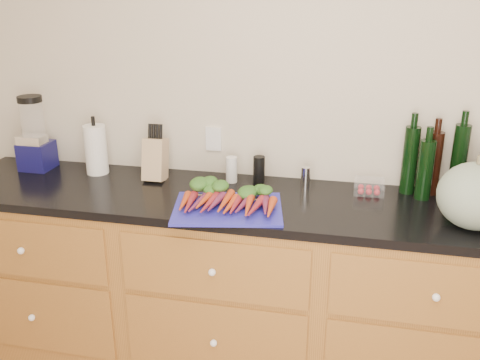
% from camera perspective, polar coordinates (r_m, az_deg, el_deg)
% --- Properties ---
extents(wall_back, '(4.10, 0.05, 2.60)m').
position_cam_1_polar(wall_back, '(2.61, 10.21, 7.54)').
color(wall_back, beige).
rests_on(wall_back, ground).
extents(cabinets, '(3.60, 0.64, 0.90)m').
position_cam_1_polar(cabinets, '(2.64, 8.70, -12.39)').
color(cabinets, brown).
rests_on(cabinets, ground).
extents(countertop, '(3.64, 0.62, 0.04)m').
position_cam_1_polar(countertop, '(2.42, 9.30, -2.96)').
color(countertop, black).
rests_on(countertop, cabinets).
extents(cutting_board, '(0.52, 0.43, 0.01)m').
position_cam_1_polar(cutting_board, '(2.32, -1.32, -3.07)').
color(cutting_board, '#2322A2').
rests_on(cutting_board, countertop).
extents(carrots, '(0.42, 0.29, 0.06)m').
position_cam_1_polar(carrots, '(2.33, -1.14, -2.11)').
color(carrots, '#C13D16').
rests_on(carrots, cutting_board).
extents(squash, '(0.30, 0.30, 0.27)m').
position_cam_1_polar(squash, '(2.31, 23.85, -1.57)').
color(squash, slate).
rests_on(squash, countertop).
extents(blender_appliance, '(0.15, 0.15, 0.39)m').
position_cam_1_polar(blender_appliance, '(2.97, -21.07, 4.25)').
color(blender_appliance, '#11104A').
rests_on(blender_appliance, countertop).
extents(paper_towel, '(0.11, 0.11, 0.25)m').
position_cam_1_polar(paper_towel, '(2.82, -15.12, 3.15)').
color(paper_towel, white).
rests_on(paper_towel, countertop).
extents(knife_block, '(0.10, 0.10, 0.21)m').
position_cam_1_polar(knife_block, '(2.67, -9.02, 2.20)').
color(knife_block, tan).
rests_on(knife_block, countertop).
extents(grinder_salt, '(0.06, 0.06, 0.13)m').
position_cam_1_polar(grinder_salt, '(2.62, -0.91, 1.12)').
color(grinder_salt, silver).
rests_on(grinder_salt, countertop).
extents(grinder_pepper, '(0.06, 0.06, 0.14)m').
position_cam_1_polar(grinder_pepper, '(2.59, 2.04, 1.04)').
color(grinder_pepper, black).
rests_on(grinder_pepper, countertop).
extents(canister_chrome, '(0.04, 0.04, 0.10)m').
position_cam_1_polar(canister_chrome, '(2.57, 7.01, 0.28)').
color(canister_chrome, silver).
rests_on(canister_chrome, countertop).
extents(tomato_box, '(0.14, 0.11, 0.06)m').
position_cam_1_polar(tomato_box, '(2.56, 13.61, -0.70)').
color(tomato_box, white).
rests_on(tomato_box, countertop).
extents(bottles, '(0.28, 0.14, 0.34)m').
position_cam_1_polar(bottles, '(2.58, 19.82, 1.68)').
color(bottles, black).
rests_on(bottles, countertop).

